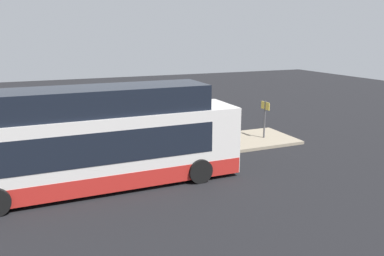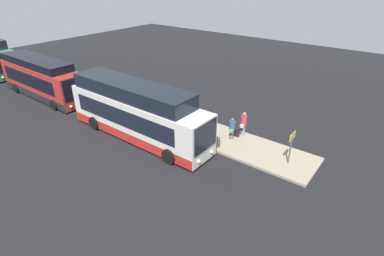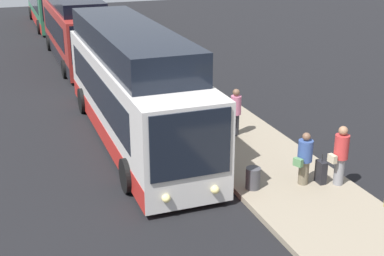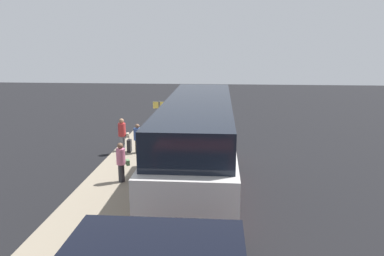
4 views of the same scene
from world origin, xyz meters
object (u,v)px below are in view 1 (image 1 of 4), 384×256
Objects in this scene: passenger_boarding at (191,129)px; sign_post at (265,114)px; bus_lead at (93,144)px; passenger_with_bags at (113,136)px; suitcase at (190,135)px; passenger_waiting at (191,122)px; trash_bin at (198,146)px.

passenger_boarding is 4.55m from sign_post.
bus_lead is 6.85× the size of passenger_with_bags.
suitcase is (0.13, 0.53, -0.51)m from passenger_boarding.
bus_lead is at bearing -162.79° from sign_post.
passenger_boarding is at bearing 32.23° from bus_lead.
passenger_waiting is at bearing 36.78° from bus_lead.
bus_lead is at bearing 43.08° from passenger_with_bags.
passenger_boarding is (5.86, 3.69, -0.81)m from bus_lead.
passenger_waiting reaches higher than trash_bin.
passenger_with_bags is 1.88× the size of suitcase.
passenger_with_bags is 4.62m from suitcase.
passenger_waiting reaches higher than suitcase.
bus_lead reaches higher than sign_post.
passenger_boarding reaches higher than suitcase.
trash_bin is (-4.75, -1.05, -1.11)m from sign_post.
trash_bin is at bearing 138.27° from passenger_with_bags.
passenger_boarding is at bearing 61.78° from passenger_waiting.
bus_lead is 10.83m from sign_post.
sign_post reaches higher than passenger_boarding.
passenger_waiting is (0.39, 0.97, 0.13)m from passenger_boarding.
passenger_waiting is at bearing 160.35° from sign_post.
passenger_boarding is 2.53× the size of trash_bin.
suitcase reaches higher than trash_bin.
suitcase is 2.11m from trash_bin.
passenger_boarding is at bearing -103.44° from suitcase.
bus_lead is 7.83m from passenger_waiting.
suitcase is at bearing 53.01° from passenger_waiting.
sign_post is at bearing -13.19° from suitcase.
suitcase is at bearing 79.34° from trash_bin.
passenger_waiting is at bearing 59.56° from suitcase.
passenger_with_bags is 4.38m from trash_bin.
sign_post is at bearing 17.21° from bus_lead.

